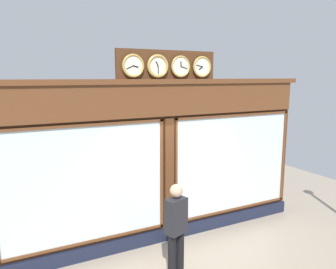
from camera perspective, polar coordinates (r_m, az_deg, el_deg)
shop_facade at (r=7.06m, az=-0.47°, el=-4.31°), size 6.87×0.42×3.98m
pedestrian at (r=5.93m, az=1.40°, el=-15.46°), size 0.41×0.32×1.69m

